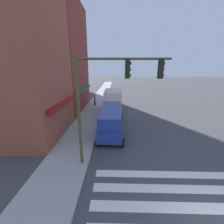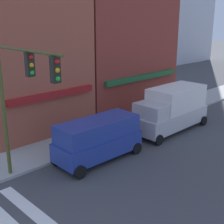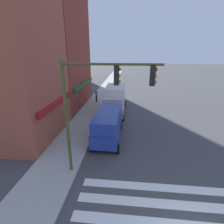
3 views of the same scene
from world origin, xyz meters
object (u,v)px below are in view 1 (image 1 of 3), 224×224
object	(u,v)px
traffic_signal	(110,90)
van_blue	(111,122)
pedestrian_grey_coat	(95,100)
box_truck_silver	(113,102)

from	to	relation	value
traffic_signal	van_blue	xyz separation A→B (m)	(4.42, 0.08, -3.49)
van_blue	pedestrian_grey_coat	bearing A→B (deg)	16.87
pedestrian_grey_coat	box_truck_silver	bearing A→B (deg)	74.46
box_truck_silver	traffic_signal	bearing A→B (deg)	-179.96
box_truck_silver	pedestrian_grey_coat	world-z (taller)	box_truck_silver
van_blue	pedestrian_grey_coat	distance (m)	10.94
van_blue	box_truck_silver	world-z (taller)	box_truck_silver
box_truck_silver	van_blue	bearing A→B (deg)	179.61
traffic_signal	pedestrian_grey_coat	xyz separation A→B (m)	(14.95, 3.03, -3.71)
traffic_signal	pedestrian_grey_coat	size ratio (longest dim) A/B	3.73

